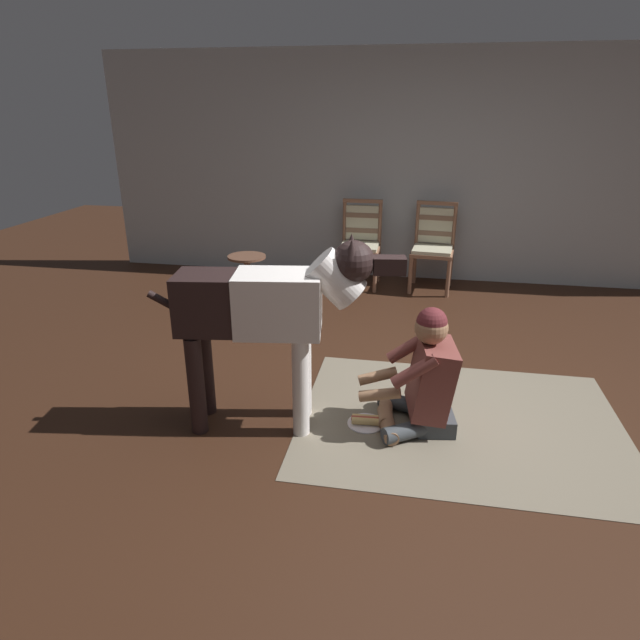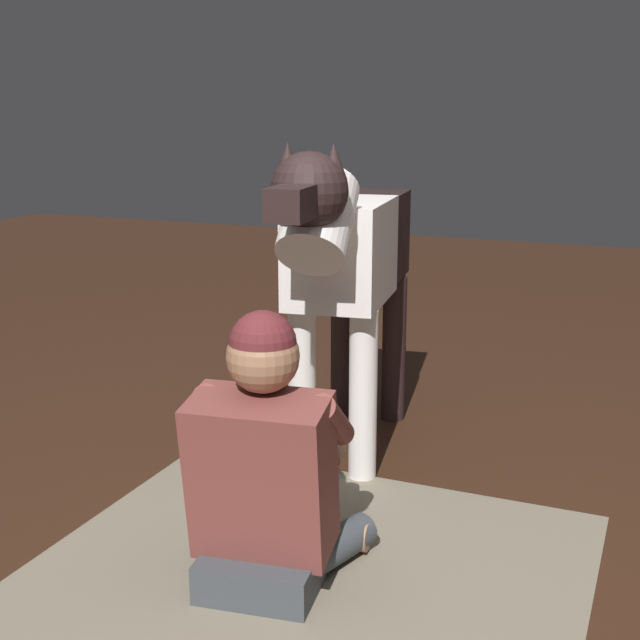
# 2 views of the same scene
# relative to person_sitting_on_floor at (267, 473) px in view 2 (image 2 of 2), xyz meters

# --- Properties ---
(ground_plane) EXTENTS (14.32, 14.32, 0.00)m
(ground_plane) POSITION_rel_person_sitting_on_floor_xyz_m (0.05, 0.19, -0.34)
(ground_plane) COLOR #371F13
(area_rug) EXTENTS (2.14, 1.66, 0.01)m
(area_rug) POSITION_rel_person_sitting_on_floor_xyz_m (0.26, 0.09, -0.34)
(area_rug) COLOR #766C5A
(area_rug) RESTS_ON ground
(person_sitting_on_floor) EXTENTS (0.67, 0.57, 0.84)m
(person_sitting_on_floor) POSITION_rel_person_sitting_on_floor_xyz_m (0.00, 0.00, 0.00)
(person_sitting_on_floor) COLOR #3C4247
(person_sitting_on_floor) RESTS_ON ground
(large_dog) EXTENTS (1.58, 0.45, 1.28)m
(large_dog) POSITION_rel_person_sitting_on_floor_xyz_m (-0.98, -0.14, 0.47)
(large_dog) COLOR silver
(large_dog) RESTS_ON ground
(hot_dog_on_plate) EXTENTS (0.25, 0.25, 0.06)m
(hot_dog_on_plate) POSITION_rel_person_sitting_on_floor_xyz_m (-0.36, -0.05, -0.32)
(hot_dog_on_plate) COLOR white
(hot_dog_on_plate) RESTS_ON ground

